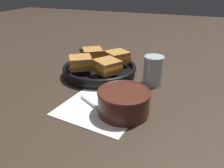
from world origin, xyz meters
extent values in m
plane|color=#382B21|center=(0.00, 0.00, 0.00)|extent=(4.00, 4.00, 0.00)
cube|color=white|center=(0.00, -0.06, 0.00)|extent=(0.26, 0.23, 0.00)
cylinder|color=#4C2319|center=(0.08, -0.05, 0.04)|extent=(0.15, 0.15, 0.07)
cylinder|color=#C14C19|center=(0.08, -0.05, 0.06)|extent=(0.13, 0.13, 0.01)
torus|color=#4C2319|center=(0.08, -0.05, 0.07)|extent=(0.15, 0.15, 0.01)
cube|color=silver|center=(-0.03, -0.05, 0.01)|extent=(0.10, 0.07, 0.01)
ellipsoid|color=silver|center=(0.04, -0.10, 0.01)|extent=(0.06, 0.05, 0.01)
cylinder|color=black|center=(-0.11, 0.18, 0.01)|extent=(0.29, 0.29, 0.02)
torus|color=black|center=(-0.11, 0.18, 0.03)|extent=(0.30, 0.30, 0.02)
cube|color=black|center=(-0.25, 0.33, 0.03)|extent=(0.11, 0.11, 0.01)
cube|color=#B27A38|center=(-0.16, 0.24, 0.05)|extent=(0.11, 0.11, 0.02)
cube|color=orange|center=(-0.16, 0.24, 0.07)|extent=(0.12, 0.12, 0.01)
cube|color=#B27A38|center=(-0.16, 0.24, 0.08)|extent=(0.11, 0.11, 0.02)
cube|color=#B27A38|center=(-0.16, 0.12, 0.05)|extent=(0.11, 0.11, 0.02)
cube|color=orange|center=(-0.16, 0.12, 0.07)|extent=(0.12, 0.11, 0.01)
cube|color=#B27A38|center=(-0.16, 0.12, 0.08)|extent=(0.11, 0.11, 0.02)
cube|color=#B27A38|center=(-0.05, 0.13, 0.05)|extent=(0.11, 0.11, 0.02)
cube|color=orange|center=(-0.05, 0.13, 0.07)|extent=(0.12, 0.11, 0.01)
cube|color=#B27A38|center=(-0.05, 0.13, 0.08)|extent=(0.11, 0.11, 0.02)
cube|color=#B27A38|center=(-0.05, 0.24, 0.05)|extent=(0.11, 0.11, 0.02)
cube|color=orange|center=(-0.05, 0.24, 0.07)|extent=(0.12, 0.12, 0.01)
cube|color=#B27A38|center=(-0.05, 0.24, 0.08)|extent=(0.11, 0.11, 0.02)
cylinder|color=silver|center=(0.11, 0.17, 0.05)|extent=(0.07, 0.07, 0.11)
camera|label=1|loc=(0.24, -0.57, 0.36)|focal=35.00mm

